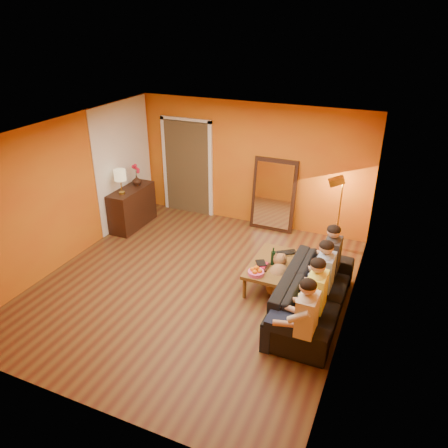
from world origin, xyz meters
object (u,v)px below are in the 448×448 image
at_px(person_mid_right, 324,277).
at_px(laptop, 287,254).
at_px(person_far_left, 306,320).
at_px(sideboard, 132,207).
at_px(floor_lamp, 339,215).
at_px(vase, 137,180).
at_px(mirror_frame, 274,195).
at_px(sofa, 312,294).
at_px(dog, 279,274).
at_px(person_mid_left, 316,297).
at_px(table_lamp, 121,182).
at_px(tumbler, 280,258).
at_px(wine_bottle, 273,256).
at_px(coffee_table, 270,273).
at_px(person_far_right, 331,260).

height_order(person_mid_right, laptop, person_mid_right).
height_order(person_far_left, person_mid_right, same).
relative_size(sideboard, floor_lamp, 0.82).
distance_m(person_mid_right, vase, 4.68).
height_order(mirror_frame, sofa, mirror_frame).
relative_size(sideboard, dog, 1.76).
bearing_deg(person_mid_right, person_mid_left, -90.00).
distance_m(floor_lamp, laptop, 1.51).
xyz_separation_m(table_lamp, tumbler, (3.53, -0.56, -0.64)).
bearing_deg(sofa, person_mid_left, -163.89).
relative_size(person_mid_left, laptop, 3.36).
relative_size(sofa, wine_bottle, 7.38).
bearing_deg(wine_bottle, person_far_left, -57.98).
bearing_deg(person_mid_left, vase, 153.40).
relative_size(mirror_frame, person_mid_right, 1.25).
bearing_deg(dog, person_mid_left, -29.63).
xyz_separation_m(sofa, coffee_table, (-0.83, 0.50, -0.12)).
bearing_deg(table_lamp, wine_bottle, -11.98).
xyz_separation_m(sideboard, person_far_right, (4.37, -0.84, 0.18)).
bearing_deg(sideboard, person_far_left, -29.66).
bearing_deg(coffee_table, person_mid_left, -44.66).
xyz_separation_m(table_lamp, person_mid_left, (4.37, -1.64, -0.49)).
relative_size(table_lamp, person_mid_left, 0.42).
relative_size(sideboard, vase, 5.81).
xyz_separation_m(sofa, dog, (-0.63, 0.33, 0.00)).
relative_size(floor_lamp, person_mid_right, 1.18).
xyz_separation_m(sideboard, floor_lamp, (4.20, 0.71, 0.29)).
distance_m(mirror_frame, vase, 2.92).
distance_m(person_mid_left, tumbler, 1.37).
relative_size(coffee_table, person_mid_left, 1.00).
relative_size(person_mid_left, wine_bottle, 3.94).
relative_size(floor_lamp, person_far_left, 1.18).
relative_size(coffee_table, person_mid_right, 1.00).
xyz_separation_m(floor_lamp, person_mid_left, (0.17, -2.65, -0.11)).
height_order(table_lamp, person_mid_right, table_lamp).
height_order(dog, person_mid_left, person_mid_left).
bearing_deg(person_far_left, person_mid_left, 90.00).
relative_size(wine_bottle, vase, 1.53).
distance_m(tumbler, vase, 3.73).
height_order(mirror_frame, table_lamp, mirror_frame).
bearing_deg(person_mid_left, coffee_table, 135.16).
bearing_deg(sideboard, sofa, -19.35).
height_order(sofa, person_far_left, person_far_left).
relative_size(mirror_frame, sideboard, 1.29).
height_order(person_far_left, person_mid_left, same).
distance_m(coffee_table, person_mid_left, 1.41).
bearing_deg(tumbler, vase, 162.48).
xyz_separation_m(dog, person_far_right, (0.76, 0.32, 0.28)).
xyz_separation_m(sideboard, person_far_left, (4.37, -2.49, 0.18)).
bearing_deg(mirror_frame, person_far_left, -66.12).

